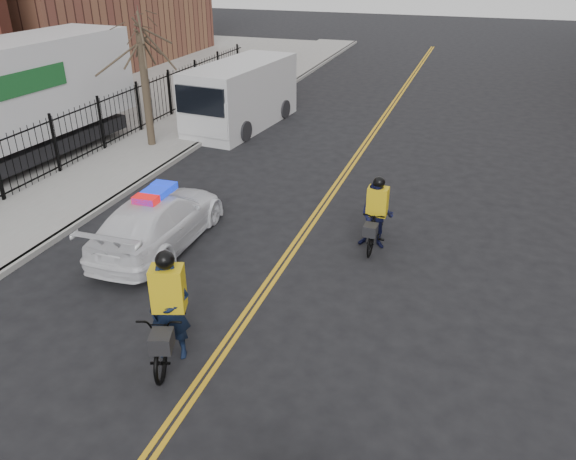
# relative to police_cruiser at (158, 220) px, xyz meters

# --- Properties ---
(ground) EXTENTS (120.00, 120.00, 0.00)m
(ground) POSITION_rel_police_cruiser_xyz_m (3.29, -3.28, -0.69)
(ground) COLOR black
(ground) RESTS_ON ground
(center_line_left) EXTENTS (0.10, 60.00, 0.01)m
(center_line_left) POSITION_rel_police_cruiser_xyz_m (3.21, 4.72, -0.68)
(center_line_left) COLOR gold
(center_line_left) RESTS_ON ground
(center_line_right) EXTENTS (0.10, 60.00, 0.01)m
(center_line_right) POSITION_rel_police_cruiser_xyz_m (3.37, 4.72, -0.68)
(center_line_right) COLOR gold
(center_line_right) RESTS_ON ground
(sidewalk) EXTENTS (3.00, 60.00, 0.15)m
(sidewalk) POSITION_rel_police_cruiser_xyz_m (-4.21, 4.72, -0.61)
(sidewalk) COLOR gray
(sidewalk) RESTS_ON ground
(curb) EXTENTS (0.20, 60.00, 0.15)m
(curb) POSITION_rel_police_cruiser_xyz_m (-2.71, 4.72, -0.61)
(curb) COLOR gray
(curb) RESTS_ON ground
(iron_fence) EXTENTS (0.12, 28.00, 2.00)m
(iron_fence) POSITION_rel_police_cruiser_xyz_m (-5.71, 4.72, 0.31)
(iron_fence) COLOR black
(iron_fence) RESTS_ON ground
(street_tree) EXTENTS (3.20, 3.20, 4.80)m
(street_tree) POSITION_rel_police_cruiser_xyz_m (-4.31, 6.72, 2.85)
(street_tree) COLOR #362B1F
(street_tree) RESTS_ON sidewalk
(police_cruiser) EXTENTS (2.04, 4.75, 1.52)m
(police_cruiser) POSITION_rel_police_cruiser_xyz_m (0.00, 0.00, 0.00)
(police_cruiser) COLOR white
(police_cruiser) RESTS_ON ground
(cargo_van) EXTENTS (2.89, 6.47, 2.63)m
(cargo_van) POSITION_rel_police_cruiser_xyz_m (-2.23, 10.37, 0.60)
(cargo_van) COLOR silver
(cargo_van) RESTS_ON ground
(cyclist_near) EXTENTS (1.45, 2.39, 2.21)m
(cyclist_near) POSITION_rel_police_cruiser_xyz_m (2.50, -3.76, 0.08)
(cyclist_near) COLOR black
(cyclist_near) RESTS_ON ground
(cyclist_far) EXTENTS (0.86, 1.89, 1.90)m
(cyclist_far) POSITION_rel_police_cruiser_xyz_m (5.21, 1.66, 0.06)
(cyclist_far) COLOR black
(cyclist_far) RESTS_ON ground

